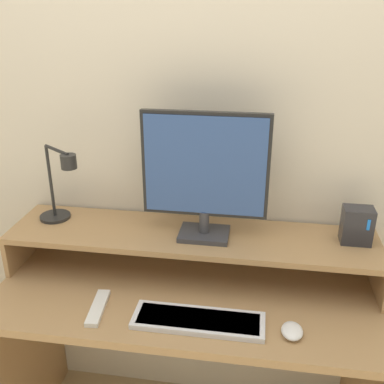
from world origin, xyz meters
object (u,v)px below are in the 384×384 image
(desk_lamp, at_px, (60,188))
(keyboard, at_px, (198,320))
(mouse, at_px, (292,331))
(remote_control, at_px, (98,308))
(monitor, at_px, (205,173))
(router_dock, at_px, (357,225))

(desk_lamp, bearing_deg, keyboard, -27.65)
(desk_lamp, xyz_separation_m, mouse, (0.86, -0.31, -0.30))
(mouse, relative_size, remote_control, 0.47)
(keyboard, bearing_deg, remote_control, 177.63)
(monitor, distance_m, remote_control, 0.58)
(desk_lamp, distance_m, router_dock, 1.08)
(keyboard, xyz_separation_m, mouse, (0.29, -0.01, 0.00))
(desk_lamp, xyz_separation_m, keyboard, (0.57, -0.30, -0.30))
(router_dock, bearing_deg, desk_lamp, -178.85)
(monitor, height_order, mouse, monitor)
(monitor, relative_size, router_dock, 3.46)
(router_dock, bearing_deg, mouse, -123.69)
(router_dock, relative_size, mouse, 1.52)
(keyboard, relative_size, remote_control, 2.27)
(monitor, xyz_separation_m, mouse, (0.31, -0.29, -0.40))
(keyboard, bearing_deg, mouse, -1.83)
(mouse, height_order, remote_control, mouse)
(desk_lamp, relative_size, router_dock, 2.29)
(monitor, xyz_separation_m, desk_lamp, (-0.55, 0.02, -0.10))
(mouse, xyz_separation_m, remote_control, (-0.64, 0.02, -0.01))
(remote_control, bearing_deg, router_dock, 19.60)
(monitor, bearing_deg, mouse, -42.66)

